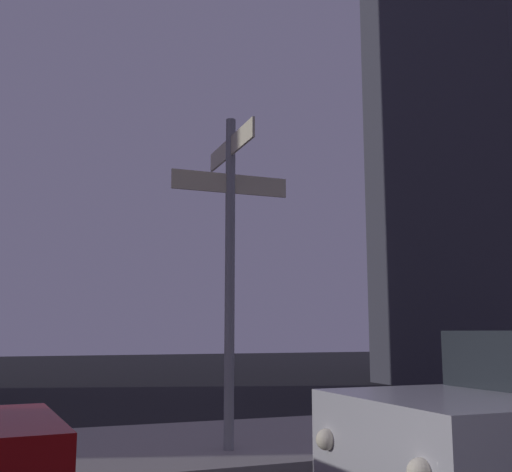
# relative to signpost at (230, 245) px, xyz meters

# --- Properties ---
(sidewalk_kerb) EXTENTS (40.00, 3.23, 0.14)m
(sidewalk_kerb) POSITION_rel_signpost_xyz_m (-0.93, 0.73, -2.46)
(sidewalk_kerb) COLOR #9E9991
(sidewalk_kerb) RESTS_ON ground_plane
(signpost) EXTENTS (1.49, 1.63, 3.99)m
(signpost) POSITION_rel_signpost_xyz_m (0.00, 0.00, 0.00)
(signpost) COLOR gray
(signpost) RESTS_ON sidewalk_kerb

